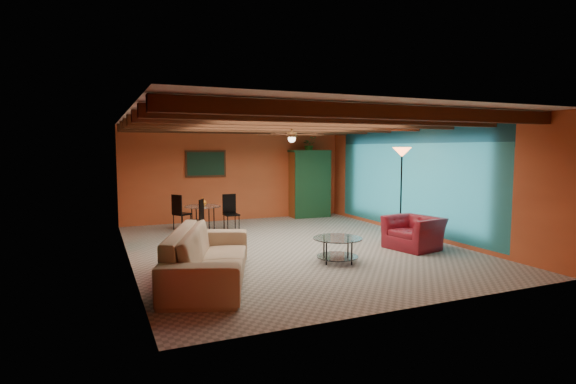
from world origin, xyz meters
name	(u,v)px	position (x,y,z in m)	size (l,w,h in m)	color
room	(290,135)	(0.00, 0.11, 2.36)	(6.52, 8.01, 2.71)	#9C958C
sofa	(209,255)	(-2.18, -1.75, 0.41)	(2.81, 1.10, 0.82)	tan
armchair	(414,233)	(2.25, -1.17, 0.34)	(1.03, 0.90, 0.67)	maroon
coffee_table	(338,250)	(0.26, -1.51, 0.23)	(0.90, 0.90, 0.46)	silver
dining_table	(203,214)	(-1.36, 2.39, 0.46)	(1.77, 1.77, 0.92)	white
armoire	(309,185)	(2.20, 3.70, 0.98)	(1.12, 0.55, 1.97)	brown
floor_lamp	(401,193)	(2.65, -0.19, 1.06)	(0.43, 0.43, 2.12)	black
ceiling_fan	(292,135)	(0.00, 0.00, 2.36)	(1.50, 1.50, 0.44)	#472614
painting	(206,164)	(-0.90, 3.96, 1.65)	(1.05, 0.03, 0.65)	black
potted_plant	(309,144)	(2.20, 3.70, 2.20)	(0.42, 0.36, 0.46)	#26661E
vase	(202,191)	(-1.36, 2.39, 1.03)	(0.20, 0.20, 0.21)	orange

